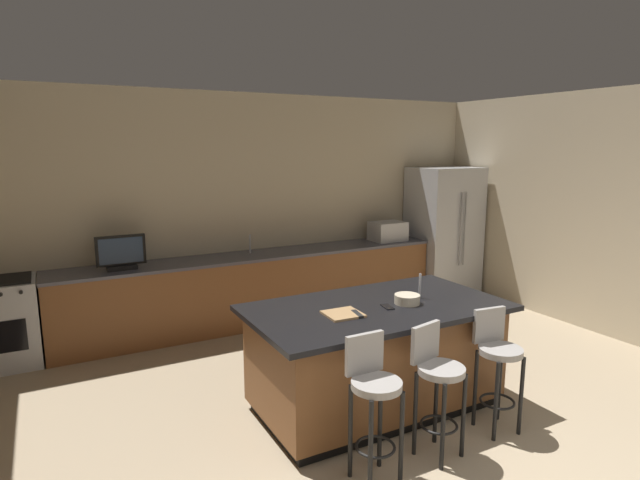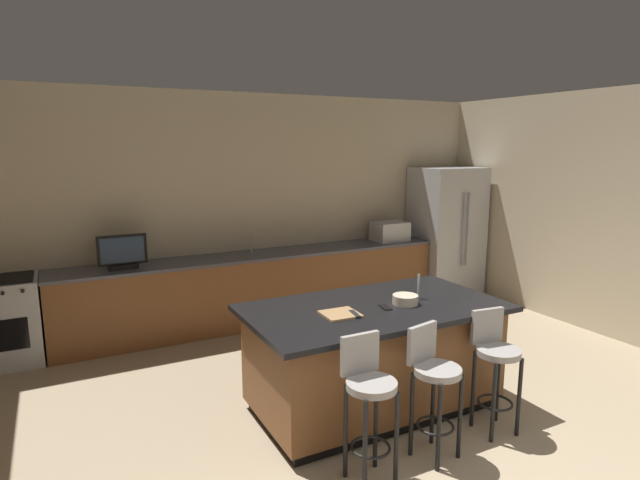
% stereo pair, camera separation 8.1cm
% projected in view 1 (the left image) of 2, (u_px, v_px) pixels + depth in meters
% --- Properties ---
extents(wall_back, '(7.29, 0.12, 2.90)m').
position_uv_depth(wall_back, '(253.00, 207.00, 6.78)').
color(wall_back, beige).
rests_on(wall_back, ground_plane).
extents(wall_right, '(0.12, 5.18, 2.90)m').
position_uv_depth(wall_right, '(589.00, 211.00, 6.31)').
color(wall_right, beige).
rests_on(wall_right, ground_plane).
extents(counter_back, '(4.94, 0.62, 0.90)m').
position_uv_depth(counter_back, '(259.00, 288.00, 6.59)').
color(counter_back, brown).
rests_on(counter_back, ground_plane).
extents(kitchen_island, '(2.18, 1.19, 0.92)m').
position_uv_depth(kitchen_island, '(376.00, 356.00, 4.44)').
color(kitchen_island, black).
rests_on(kitchen_island, ground_plane).
extents(refrigerator, '(0.95, 0.81, 1.93)m').
position_uv_depth(refrigerator, '(443.00, 232.00, 7.80)').
color(refrigerator, '#B7BABF').
rests_on(refrigerator, ground_plane).
extents(microwave, '(0.48, 0.36, 0.27)m').
position_uv_depth(microwave, '(388.00, 231.00, 7.41)').
color(microwave, '#B7BABF').
rests_on(microwave, counter_back).
extents(tv_monitor, '(0.52, 0.16, 0.38)m').
position_uv_depth(tv_monitor, '(121.00, 254.00, 5.67)').
color(tv_monitor, black).
rests_on(tv_monitor, counter_back).
extents(sink_faucet_back, '(0.02, 0.02, 0.24)m').
position_uv_depth(sink_faucet_back, '(250.00, 244.00, 6.54)').
color(sink_faucet_back, '#B2B2B7').
rests_on(sink_faucet_back, counter_back).
extents(sink_faucet_island, '(0.02, 0.02, 0.22)m').
position_uv_depth(sink_faucet_island, '(420.00, 286.00, 4.55)').
color(sink_faucet_island, '#B2B2B7').
rests_on(sink_faucet_island, kitchen_island).
extents(bar_stool_left, '(0.34, 0.34, 1.01)m').
position_uv_depth(bar_stool_left, '(373.00, 396.00, 3.44)').
color(bar_stool_left, gray).
rests_on(bar_stool_left, ground_plane).
extents(bar_stool_center, '(0.35, 0.36, 0.97)m').
position_uv_depth(bar_stool_center, '(437.00, 379.00, 3.73)').
color(bar_stool_center, gray).
rests_on(bar_stool_center, ground_plane).
extents(bar_stool_right, '(0.34, 0.35, 0.97)m').
position_uv_depth(bar_stool_right, '(497.00, 359.00, 4.08)').
color(bar_stool_right, gray).
rests_on(bar_stool_right, ground_plane).
extents(fruit_bowl, '(0.22, 0.22, 0.08)m').
position_uv_depth(fruit_bowl, '(407.00, 299.00, 4.40)').
color(fruit_bowl, beige).
rests_on(fruit_bowl, kitchen_island).
extents(cell_phone, '(0.10, 0.16, 0.01)m').
position_uv_depth(cell_phone, '(387.00, 307.00, 4.30)').
color(cell_phone, black).
rests_on(cell_phone, kitchen_island).
extents(tv_remote, '(0.07, 0.18, 0.02)m').
position_uv_depth(tv_remote, '(357.00, 314.00, 4.10)').
color(tv_remote, black).
rests_on(tv_remote, kitchen_island).
extents(cutting_board, '(0.30, 0.28, 0.02)m').
position_uv_depth(cutting_board, '(343.00, 314.00, 4.10)').
color(cutting_board, '#A87F51').
rests_on(cutting_board, kitchen_island).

